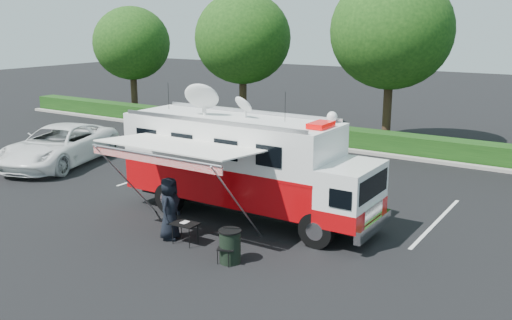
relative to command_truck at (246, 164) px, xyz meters
The scene contains 10 objects.
ground_plane 1.84m from the command_truck, ahead, with size 120.00×120.00×0.00m, color black.
back_border 13.34m from the command_truck, 84.59° to the left, with size 60.00×6.14×8.87m.
stall_lines 3.54m from the command_truck, 98.01° to the left, with size 24.12×5.50×0.01m.
command_truck is the anchor object (origin of this frame).
awning 2.84m from the command_truck, 107.40° to the right, with size 4.88×2.53×2.95m.
white_suv 11.45m from the command_truck, behind, with size 2.98×6.45×1.79m, color white.
person 3.51m from the command_truck, 106.93° to the right, with size 0.94×0.61×1.93m, color black.
folding_table 3.21m from the command_truck, 93.83° to the right, with size 0.79×0.57×0.66m.
folding_chair 3.92m from the command_truck, 63.31° to the right, with size 0.61×0.65×0.98m.
trash_bin 3.97m from the command_truck, 62.96° to the right, with size 0.63×0.63×0.94m.
Camera 1 is at (10.13, -15.19, 6.52)m, focal length 40.00 mm.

